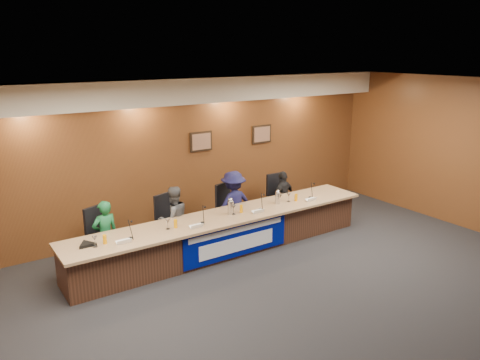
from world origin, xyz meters
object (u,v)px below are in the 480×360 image
Objects in this scene: panelist_d at (283,198)px; speakerphone at (87,244)px; panelist_c at (233,204)px; office_chair_d at (280,201)px; office_chair_c at (231,212)px; carafe_mid at (231,208)px; office_chair_a at (104,241)px; panelist_b at (174,219)px; panelist_a at (105,235)px; office_chair_b at (172,226)px; dais_body at (225,234)px; banner at (237,240)px; carafe_right at (278,198)px.

panelist_d is 4.49m from speakerphone.
panelist_c is 1.32m from office_chair_d.
carafe_mid is at bearing -138.94° from office_chair_c.
panelist_d is (1.30, 0.00, -0.09)m from panelist_c.
office_chair_a is 1.86× the size of carafe_mid.
panelist_c is (1.35, 0.00, 0.05)m from panelist_b.
panelist_a reaches higher than office_chair_d.
office_chair_b is at bearing -177.65° from office_chair_d.
speakerphone reaches higher than office_chair_d.
speakerphone reaches higher than office_chair_a.
banner is at bearing -90.00° from dais_body.
office_chair_d is 1.94m from carafe_mid.
panelist_d reaches higher than office_chair_a.
office_chair_c is at bearing -178.50° from panelist_b.
carafe_mid reaches higher than office_chair_a.
panelist_a is at bearing 169.51° from carafe_right.
office_chair_b is (-2.65, 0.10, -0.12)m from panelist_d.
panelist_c is 2.88× the size of office_chair_c.
dais_body is at bearing 159.67° from panelist_a.
panelist_d is at bearing 19.15° from carafe_mid.
panelist_a is 5.49× the size of carafe_right.
panelist_b is at bearing -2.39° from panelist_c.
carafe_mid is (0.11, 0.38, 0.50)m from banner.
banner is 1.77× the size of panelist_a.
panelist_b is 0.93× the size of panelist_c.
banner is at bearing -8.69° from speakerphone.
carafe_mid is at bearing -18.80° from dais_body.
office_chair_d is (2.65, 0.10, -0.16)m from panelist_b.
carafe_right is at bearing -0.14° from carafe_mid.
office_chair_c is (2.66, 0.10, -0.14)m from panelist_a.
dais_body is at bearing 178.14° from carafe_right.
panelist_b reaches higher than dais_body.
dais_body is 1.33m from carafe_right.
office_chair_d is (1.30, 0.00, 0.00)m from office_chair_c.
panelist_b is 1.07× the size of panelist_d.
carafe_right is at bearing 160.23° from panelist_b.
panelist_a reaches higher than office_chair_b.
speakerphone is (-3.15, -0.70, 0.30)m from office_chair_c.
panelist_a reaches higher than panelist_d.
office_chair_b is 1.95m from speakerphone.
panelist_d is at bearing 175.03° from panelist_a.
carafe_mid is at bearing 5.12° from panelist_d.
dais_body is 12.50× the size of office_chair_c.
carafe_right is (3.32, -0.71, 0.38)m from office_chair_a.
carafe_right reaches higher than office_chair_a.
office_chair_a is 2.35m from carafe_mid.
carafe_mid is 1.14× the size of carafe_right.
carafe_right is (1.23, -0.04, 0.51)m from dais_body.
carafe_right is at bearing -129.64° from office_chair_d.
office_chair_c is 1.00× the size of office_chair_d.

